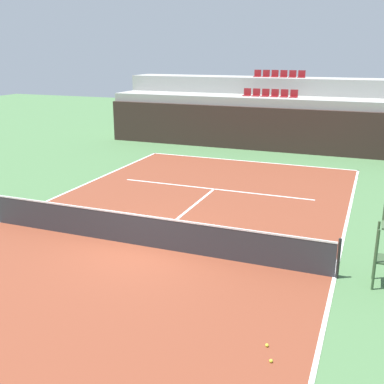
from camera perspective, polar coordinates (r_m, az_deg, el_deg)
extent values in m
plane|color=#477042|center=(13.96, -5.92, -6.61)|extent=(80.00, 80.00, 0.00)
cube|color=brown|center=(13.96, -5.92, -6.59)|extent=(11.00, 24.00, 0.01)
cube|color=white|center=(24.66, 6.92, 3.76)|extent=(11.00, 0.10, 0.00)
cube|color=white|center=(12.61, 17.03, -9.93)|extent=(0.10, 24.00, 0.00)
cube|color=white|center=(19.51, 2.71, 0.37)|extent=(8.26, 0.10, 0.00)
cube|color=white|center=(16.66, -0.87, -2.53)|extent=(0.10, 6.40, 0.00)
cube|color=#33231E|center=(27.31, 8.66, 7.58)|extent=(19.53, 0.30, 2.48)
cube|color=#9E9E99|center=(28.57, 9.31, 8.45)|extent=(19.53, 2.40, 2.97)
cube|color=#9E9E99|center=(30.84, 10.34, 9.94)|extent=(19.53, 2.40, 3.97)
cube|color=maroon|center=(28.73, 6.68, 11.63)|extent=(0.44, 0.44, 0.04)
cube|color=maroon|center=(28.90, 6.80, 12.09)|extent=(0.44, 0.04, 0.40)
cube|color=maroon|center=(28.59, 7.78, 11.56)|extent=(0.44, 0.44, 0.04)
cube|color=maroon|center=(28.76, 7.90, 12.03)|extent=(0.44, 0.04, 0.40)
cube|color=maroon|center=(28.46, 8.89, 11.49)|extent=(0.44, 0.44, 0.04)
cube|color=maroon|center=(28.64, 9.00, 11.96)|extent=(0.44, 0.04, 0.40)
cube|color=maroon|center=(28.34, 10.01, 11.42)|extent=(0.44, 0.44, 0.04)
cube|color=maroon|center=(28.52, 10.12, 11.89)|extent=(0.44, 0.04, 0.40)
cube|color=maroon|center=(28.23, 11.14, 11.34)|extent=(0.44, 0.44, 0.04)
cube|color=maroon|center=(28.41, 11.25, 11.81)|extent=(0.44, 0.04, 0.40)
cube|color=maroon|center=(28.14, 12.28, 11.26)|extent=(0.44, 0.44, 0.04)
cube|color=maroon|center=(28.31, 12.38, 11.73)|extent=(0.44, 0.04, 0.40)
cube|color=maroon|center=(30.98, 7.94, 13.80)|extent=(0.44, 0.44, 0.04)
cube|color=maroon|center=(31.16, 8.05, 14.22)|extent=(0.44, 0.04, 0.40)
cube|color=maroon|center=(30.85, 8.97, 13.75)|extent=(0.44, 0.44, 0.04)
cube|color=maroon|center=(31.03, 9.08, 14.17)|extent=(0.44, 0.04, 0.40)
cube|color=maroon|center=(30.73, 10.02, 13.69)|extent=(0.44, 0.44, 0.04)
cube|color=maroon|center=(30.92, 10.12, 14.11)|extent=(0.44, 0.04, 0.40)
cube|color=maroon|center=(30.62, 11.07, 13.62)|extent=(0.44, 0.44, 0.04)
cube|color=maroon|center=(30.81, 11.16, 14.05)|extent=(0.44, 0.04, 0.40)
cube|color=maroon|center=(30.52, 12.13, 13.55)|extent=(0.44, 0.44, 0.04)
cube|color=maroon|center=(30.71, 12.22, 13.98)|extent=(0.44, 0.04, 0.40)
cube|color=maroon|center=(30.43, 13.19, 13.48)|extent=(0.44, 0.44, 0.04)
cube|color=maroon|center=(30.62, 13.28, 13.91)|extent=(0.44, 0.04, 0.40)
cylinder|color=black|center=(12.38, 17.47, -7.75)|extent=(0.08, 0.08, 1.07)
cube|color=#333338|center=(13.78, -5.98, -4.81)|extent=(10.90, 0.02, 0.92)
cube|color=white|center=(13.61, -6.04, -2.92)|extent=(10.90, 0.04, 0.05)
cylinder|color=#334C2D|center=(12.01, 21.51, -7.76)|extent=(0.06, 0.06, 1.55)
cylinder|color=#334C2D|center=(12.56, 21.56, -6.67)|extent=(0.06, 0.06, 1.55)
sphere|color=#CCE033|center=(9.28, 9.63, -19.68)|extent=(0.07, 0.07, 0.07)
sphere|color=#CCE033|center=(9.67, 9.15, -18.00)|extent=(0.07, 0.07, 0.07)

